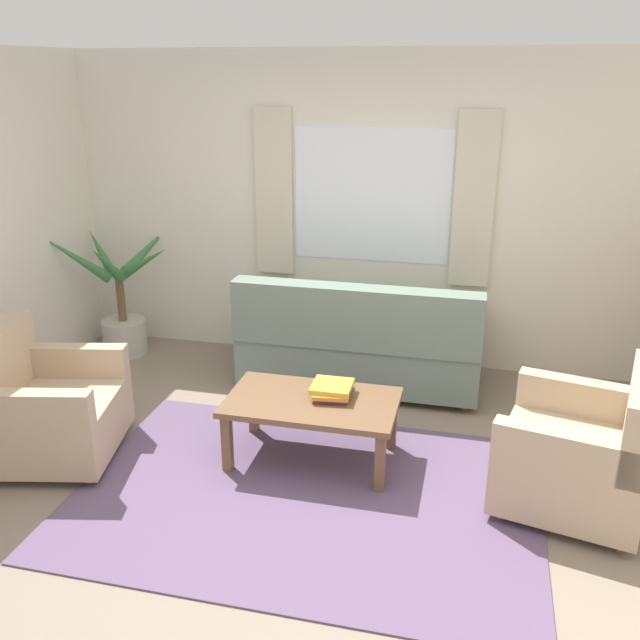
% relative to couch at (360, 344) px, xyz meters
% --- Properties ---
extents(ground_plane, '(6.24, 6.24, 0.00)m').
position_rel_couch_xyz_m(ground_plane, '(-0.03, -1.60, -0.37)').
color(ground_plane, gray).
extents(wall_back, '(5.32, 0.12, 2.60)m').
position_rel_couch_xyz_m(wall_back, '(-0.03, 0.66, 0.93)').
color(wall_back, silver).
rests_on(wall_back, ground_plane).
extents(window_with_curtains, '(1.98, 0.07, 1.40)m').
position_rel_couch_xyz_m(window_with_curtains, '(-0.03, 0.57, 1.08)').
color(window_with_curtains, white).
extents(area_rug, '(2.78, 1.94, 0.01)m').
position_rel_couch_xyz_m(area_rug, '(-0.03, -1.60, -0.36)').
color(area_rug, '#604C6B').
rests_on(area_rug, ground_plane).
extents(couch, '(1.90, 0.82, 0.92)m').
position_rel_couch_xyz_m(couch, '(0.00, 0.00, 0.00)').
color(couch, slate).
rests_on(couch, ground_plane).
extents(armchair_left, '(0.98, 1.00, 0.88)m').
position_rel_couch_xyz_m(armchair_left, '(-1.83, -1.54, -0.01)').
color(armchair_left, tan).
rests_on(armchair_left, ground_plane).
extents(armchair_right, '(0.98, 1.00, 0.88)m').
position_rel_couch_xyz_m(armchair_right, '(1.56, -1.30, -0.01)').
color(armchair_right, tan).
rests_on(armchair_right, ground_plane).
extents(coffee_table, '(1.10, 0.64, 0.44)m').
position_rel_couch_xyz_m(coffee_table, '(-0.10, -1.19, 0.01)').
color(coffee_table, brown).
rests_on(coffee_table, ground_plane).
extents(book_stack_on_table, '(0.26, 0.33, 0.09)m').
position_rel_couch_xyz_m(book_stack_on_table, '(0.02, -1.10, 0.12)').
color(book_stack_on_table, '#7F478C').
rests_on(book_stack_on_table, coffee_table).
extents(potted_plant, '(1.10, 1.25, 1.18)m').
position_rel_couch_xyz_m(potted_plant, '(-2.19, 0.17, 0.09)').
color(potted_plant, '#B7B2A8').
rests_on(potted_plant, ground_plane).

